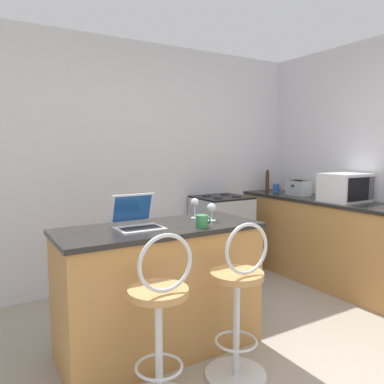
% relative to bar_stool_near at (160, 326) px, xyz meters
% --- Properties ---
extents(wall_back, '(12.00, 0.06, 2.60)m').
position_rel_bar_stool_near_xyz_m(wall_back, '(0.72, 2.01, 0.81)').
color(wall_back, silver).
rests_on(wall_back, ground_plane).
extents(breakfast_bar, '(1.45, 0.61, 0.92)m').
position_rel_bar_stool_near_xyz_m(breakfast_bar, '(0.28, 0.56, -0.02)').
color(breakfast_bar, '#B27C42').
rests_on(breakfast_bar, ground_plane).
extents(counter_right, '(0.58, 2.89, 0.92)m').
position_rel_bar_stool_near_xyz_m(counter_right, '(2.47, 0.55, -0.02)').
color(counter_right, '#B27C42').
rests_on(counter_right, ground_plane).
extents(bar_stool_near, '(0.40, 0.40, 1.03)m').
position_rel_bar_stool_near_xyz_m(bar_stool_near, '(0.00, 0.00, 0.00)').
color(bar_stool_near, silver).
rests_on(bar_stool_near, ground_plane).
extents(bar_stool_far, '(0.40, 0.40, 1.03)m').
position_rel_bar_stool_near_xyz_m(bar_stool_far, '(0.55, 0.00, 0.00)').
color(bar_stool_far, silver).
rests_on(bar_stool_far, ground_plane).
extents(laptop, '(0.31, 0.29, 0.23)m').
position_rel_bar_stool_near_xyz_m(laptop, '(0.11, 0.59, 0.50)').
color(laptop, silver).
rests_on(laptop, breakfast_bar).
extents(microwave, '(0.46, 0.37, 0.29)m').
position_rel_bar_stool_near_xyz_m(microwave, '(2.49, 0.69, 0.59)').
color(microwave, silver).
rests_on(microwave, counter_right).
extents(toaster, '(0.19, 0.25, 0.18)m').
position_rel_bar_stool_near_xyz_m(toaster, '(2.46, 1.31, 0.53)').
color(toaster, '#9EA3A8').
rests_on(toaster, counter_right).
extents(stove_range, '(0.58, 0.56, 0.93)m').
position_rel_bar_stool_near_xyz_m(stove_range, '(1.62, 1.68, -0.02)').
color(stove_range, '#9EA3A8').
rests_on(stove_range, ground_plane).
extents(storage_jar, '(0.10, 0.10, 0.17)m').
position_rel_bar_stool_near_xyz_m(storage_jar, '(2.65, 1.49, 0.52)').
color(storage_jar, silver).
rests_on(storage_jar, counter_right).
extents(mug_green, '(0.10, 0.08, 0.09)m').
position_rel_bar_stool_near_xyz_m(mug_green, '(0.51, 0.37, 0.48)').
color(mug_green, '#338447').
rests_on(mug_green, breakfast_bar).
extents(mug_blue, '(0.09, 0.07, 0.10)m').
position_rel_bar_stool_near_xyz_m(mug_blue, '(2.47, 1.69, 0.49)').
color(mug_blue, '#2D51AD').
rests_on(mug_blue, counter_right).
extents(wine_glass_short, '(0.07, 0.07, 0.16)m').
position_rel_bar_stool_near_xyz_m(wine_glass_short, '(0.65, 0.69, 0.56)').
color(wine_glass_short, silver).
rests_on(wine_glass_short, breakfast_bar).
extents(pepper_mill, '(0.05, 0.05, 0.28)m').
position_rel_bar_stool_near_xyz_m(pepper_mill, '(2.46, 1.84, 0.57)').
color(pepper_mill, '#4C2D19').
rests_on(pepper_mill, counter_right).
extents(wine_glass_tall, '(0.07, 0.07, 0.14)m').
position_rel_bar_stool_near_xyz_m(wine_glass_tall, '(0.70, 0.52, 0.53)').
color(wine_glass_tall, silver).
rests_on(wine_glass_tall, breakfast_bar).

